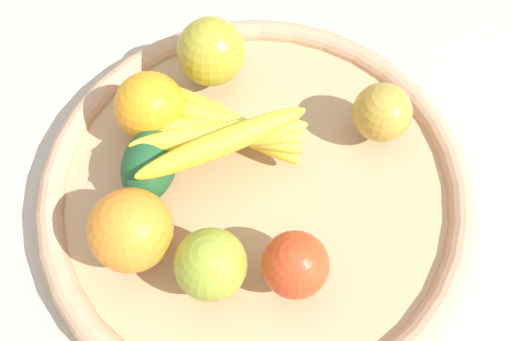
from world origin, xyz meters
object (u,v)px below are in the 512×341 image
banana_bunch (223,131)px  orange_0 (150,107)px  apple_2 (211,264)px  apple_0 (295,265)px  apple_1 (211,52)px  avocado (149,167)px  orange_1 (131,230)px  apple_3 (382,112)px

banana_bunch → orange_0: orange_0 is taller
apple_2 → orange_0: 0.19m
banana_bunch → apple_0: 0.16m
banana_bunch → apple_1: size_ratio=2.39×
avocado → orange_1: orange_1 is taller
banana_bunch → avocado: bearing=-152.0°
apple_3 → orange_1: 0.29m
orange_0 → apple_0: size_ratio=1.19×
apple_3 → orange_0: size_ratio=0.84×
apple_1 → orange_1: bearing=-105.8°
apple_2 → orange_0: orange_0 is taller
banana_bunch → apple_0: size_ratio=2.91×
banana_bunch → orange_0: bearing=160.6°
avocado → apple_0: size_ratio=1.29×
banana_bunch → apple_3: 0.17m
orange_1 → orange_0: bearing=89.5°
avocado → orange_1: (-0.01, -0.08, 0.01)m
apple_2 → apple_0: (0.08, 0.00, -0.00)m
apple_3 → apple_0: bearing=-118.9°
apple_3 → avocado: 0.25m
apple_2 → banana_bunch: banana_bunch is taller
apple_2 → orange_1: size_ratio=0.85×
banana_bunch → apple_0: bearing=-62.4°
orange_0 → orange_1: bearing=-90.5°
orange_0 → apple_0: bearing=-47.9°
avocado → orange_1: 0.08m
banana_bunch → apple_0: banana_bunch is taller
apple_2 → banana_bunch: (0.00, 0.14, 0.00)m
apple_3 → apple_0: size_ratio=1.00×
apple_2 → avocado: bearing=124.0°
apple_3 → apple_1: (-0.19, 0.07, 0.01)m
apple_3 → apple_1: 0.20m
apple_2 → apple_3: apple_2 is taller
banana_bunch → apple_3: bearing=10.3°
apple_2 → avocado: size_ratio=0.83×
orange_0 → apple_1: 0.10m
apple_3 → orange_1: bearing=-149.9°
orange_1 → orange_0: size_ratio=1.06×
orange_0 → apple_1: apple_1 is taller
orange_0 → apple_2: bearing=-66.3°
orange_1 → apple_1: size_ratio=1.03×
avocado → apple_1: 0.16m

